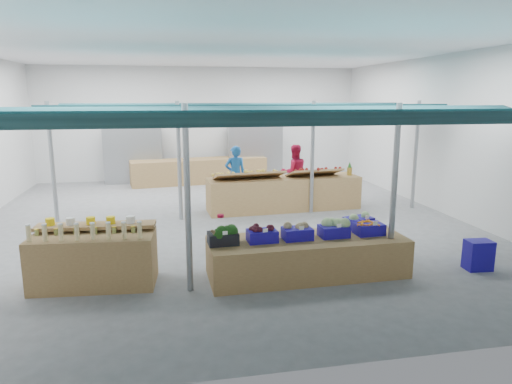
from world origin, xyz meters
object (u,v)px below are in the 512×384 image
(vendor_right, at_px, (294,173))
(fruit_counter, at_px, (284,193))
(crate_stack, at_px, (478,255))
(vendor_left, at_px, (235,174))
(bottle_shelf, at_px, (95,257))
(veg_counter, at_px, (307,257))

(vendor_right, bearing_deg, fruit_counter, 58.19)
(crate_stack, relative_size, vendor_left, 0.32)
(bottle_shelf, xyz_separation_m, vendor_right, (5.00, 5.56, 0.37))
(veg_counter, distance_m, fruit_counter, 4.81)
(crate_stack, bearing_deg, veg_counter, 173.64)
(bottle_shelf, distance_m, veg_counter, 3.62)
(veg_counter, xyz_separation_m, vendor_right, (1.40, 5.84, 0.51))
(vendor_left, height_order, vendor_right, same)
(fruit_counter, distance_m, vendor_right, 1.31)
(fruit_counter, relative_size, vendor_left, 2.50)
(veg_counter, distance_m, crate_stack, 3.16)
(veg_counter, distance_m, vendor_left, 5.88)
(vendor_right, bearing_deg, crate_stack, 102.48)
(bottle_shelf, bearing_deg, fruit_counter, 50.10)
(bottle_shelf, xyz_separation_m, fruit_counter, (4.40, 4.46, -0.02))
(bottle_shelf, relative_size, veg_counter, 0.59)
(veg_counter, xyz_separation_m, crate_stack, (3.14, -0.35, -0.06))
(veg_counter, xyz_separation_m, vendor_left, (-0.40, 5.84, 0.51))
(bottle_shelf, xyz_separation_m, vendor_left, (3.20, 5.56, 0.37))
(vendor_left, bearing_deg, crate_stack, 116.54)
(bottle_shelf, xyz_separation_m, crate_stack, (6.74, -0.63, -0.20))
(fruit_counter, relative_size, crate_stack, 7.74)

